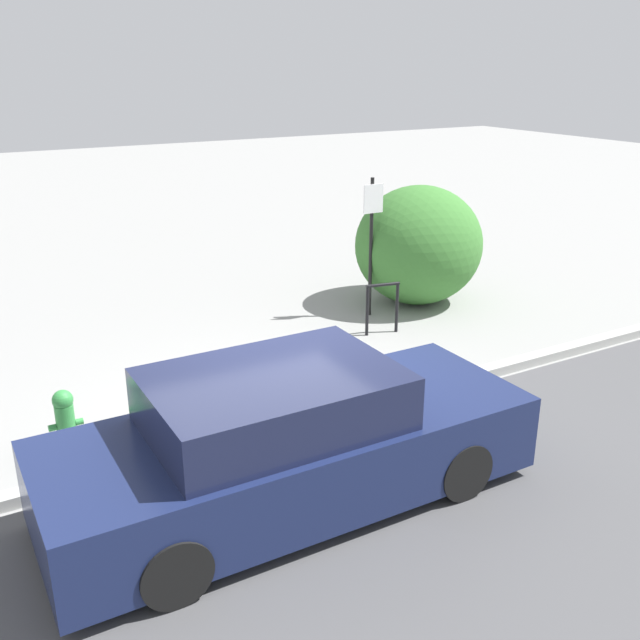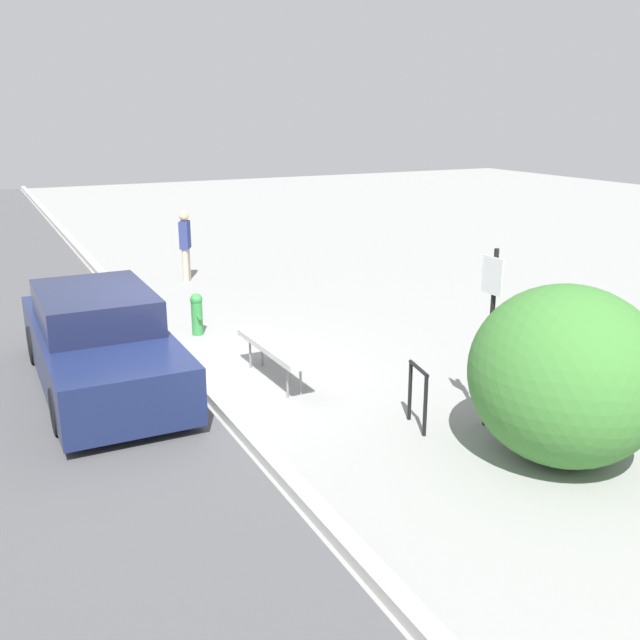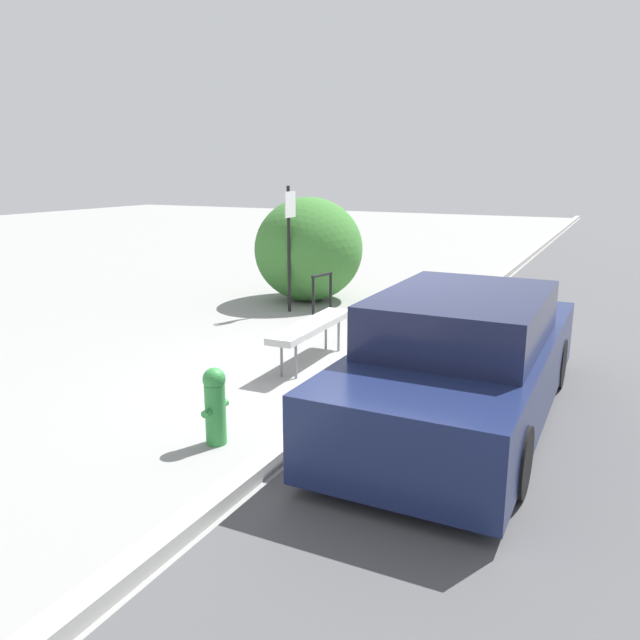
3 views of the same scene
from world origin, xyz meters
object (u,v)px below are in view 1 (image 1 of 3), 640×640
Objects in this scene: sign_post at (372,234)px; fire_hydrant at (65,421)px; parked_car_near at (288,443)px; bench at (277,352)px; bike_rack at (382,303)px.

sign_post reaches higher than fire_hydrant.
sign_post is 5.57m from parked_car_near.
parked_car_near is at bearing -131.63° from sign_post.
bike_rack is (2.31, 0.99, -0.01)m from bench.
bench is 2.52m from bike_rack.
sign_post is at bearing 22.04° from fire_hydrant.
bench is at bearing -156.85° from bike_rack.
fire_hydrant is at bearing -165.06° from bike_rack.
fire_hydrant is (-5.03, -1.34, -0.09)m from bike_rack.
bench is 2.74m from fire_hydrant.
fire_hydrant is (-5.35, -2.16, -0.98)m from sign_post.
sign_post reaches higher than parked_car_near.
sign_post reaches higher than bike_rack.
bike_rack is 1.08× the size of fire_hydrant.
parked_car_near is (-3.67, -4.13, -0.74)m from sign_post.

